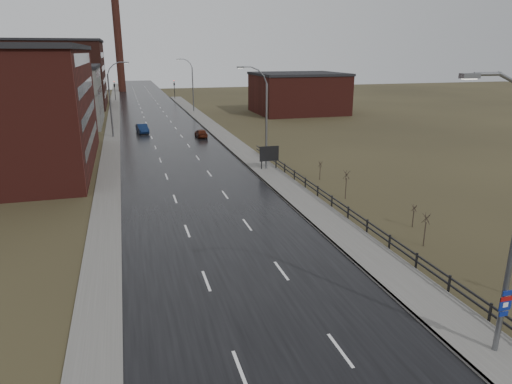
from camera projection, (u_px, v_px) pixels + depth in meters
road at (167, 137)px, 71.10m from camera, size 14.00×300.00×0.06m
sidewalk_right at (267, 171)px, 50.40m from camera, size 3.20×180.00×0.18m
curb_right at (254, 172)px, 49.99m from camera, size 0.16×180.00×0.18m
sidewalk_left at (112, 139)px, 68.92m from camera, size 2.40×260.00×0.12m
warehouse_mid at (53, 96)px, 81.33m from camera, size 16.32×20.40×10.50m
warehouse_far at (46, 74)px, 106.82m from camera, size 26.52×24.48×15.50m
building_right at (298, 93)px, 98.06m from camera, size 18.36×16.32×8.50m
smokestack at (118, 43)px, 147.60m from camera, size 2.70×2.70×30.70m
streetlight_main at (511, 226)px, 18.29m from camera, size 3.91×0.29×12.11m
streetlight_right_mid at (264, 118)px, 49.59m from camera, size 3.36×0.28×11.35m
streetlight_left at (112, 99)px, 69.19m from camera, size 3.36×0.28×11.35m
streetlight_right_far at (191, 85)px, 99.18m from camera, size 3.36×0.28×11.35m
guardrail at (352, 214)px, 35.34m from camera, size 0.10×53.05×1.10m
shrub_c at (425, 229)px, 30.90m from camera, size 0.56×0.59×2.38m
shrub_d at (413, 215)px, 34.38m from camera, size 0.43×0.45×1.78m
shrub_e at (346, 184)px, 40.93m from camera, size 0.62×0.65×2.62m
shrub_f at (320, 170)px, 47.21m from camera, size 0.47×0.49×1.94m
billboard at (269, 154)px, 50.84m from camera, size 2.22×0.17×2.74m
traffic_light_left at (114, 83)px, 122.74m from camera, size 0.58×2.73×5.30m
traffic_light_right at (174, 82)px, 126.96m from camera, size 0.58×2.73×5.30m
car_near at (142, 129)px, 74.23m from camera, size 2.04×4.54×1.45m
car_far at (201, 133)px, 70.55m from camera, size 1.64×3.90×1.32m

